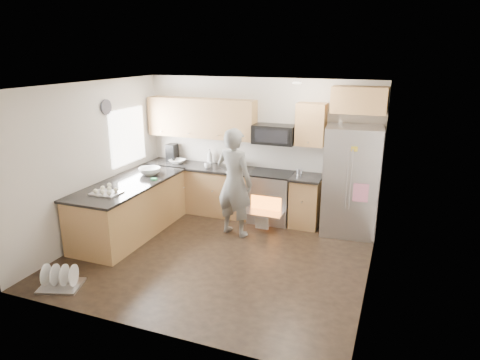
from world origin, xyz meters
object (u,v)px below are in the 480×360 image
at_px(dish_rack, 61,281).
at_px(person, 234,183).
at_px(stove_range, 271,186).
at_px(refrigerator, 351,181).

bearing_deg(dish_rack, person, 58.15).
height_order(stove_range, refrigerator, refrigerator).
xyz_separation_m(stove_range, person, (-0.41, -0.82, 0.26)).
height_order(stove_range, person, person).
relative_size(stove_range, dish_rack, 2.81).
distance_m(stove_range, person, 0.95).
xyz_separation_m(stove_range, dish_rack, (-1.95, -3.30, -0.59)).
height_order(person, dish_rack, person).
xyz_separation_m(refrigerator, person, (-1.83, -0.77, -0.00)).
bearing_deg(stove_range, dish_rack, -120.56).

